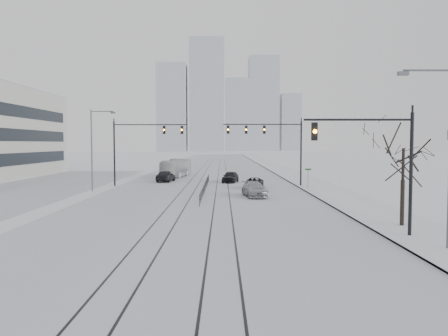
# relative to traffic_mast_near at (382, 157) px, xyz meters

# --- Properties ---
(ground) EXTENTS (500.00, 500.00, 0.00)m
(ground) POSITION_rel_traffic_mast_near_xyz_m (-10.79, -6.00, -4.56)
(ground) COLOR silver
(ground) RESTS_ON ground
(road) EXTENTS (22.00, 260.00, 0.02)m
(road) POSITION_rel_traffic_mast_near_xyz_m (-10.79, 54.00, -4.55)
(road) COLOR silver
(road) RESTS_ON ground
(sidewalk_east) EXTENTS (5.00, 260.00, 0.16)m
(sidewalk_east) POSITION_rel_traffic_mast_near_xyz_m (2.71, 54.00, -4.48)
(sidewalk_east) COLOR silver
(sidewalk_east) RESTS_ON ground
(curb) EXTENTS (0.10, 260.00, 0.12)m
(curb) POSITION_rel_traffic_mast_near_xyz_m (0.26, 54.00, -4.50)
(curb) COLOR gray
(curb) RESTS_ON ground
(parking_strip) EXTENTS (14.00, 60.00, 0.03)m
(parking_strip) POSITION_rel_traffic_mast_near_xyz_m (-30.79, 29.00, -4.55)
(parking_strip) COLOR silver
(parking_strip) RESTS_ON ground
(tram_rails) EXTENTS (5.30, 180.00, 0.01)m
(tram_rails) POSITION_rel_traffic_mast_near_xyz_m (-10.79, 34.00, -4.54)
(tram_rails) COLOR black
(tram_rails) RESTS_ON ground
(skyline) EXTENTS (96.00, 48.00, 72.00)m
(skyline) POSITION_rel_traffic_mast_near_xyz_m (-5.77, 267.63, 26.08)
(skyline) COLOR #ABB1BB
(skyline) RESTS_ON ground
(traffic_mast_near) EXTENTS (6.10, 0.37, 7.00)m
(traffic_mast_near) POSITION_rel_traffic_mast_near_xyz_m (0.00, 0.00, 0.00)
(traffic_mast_near) COLOR black
(traffic_mast_near) RESTS_ON ground
(traffic_mast_ne) EXTENTS (9.60, 0.37, 8.00)m
(traffic_mast_ne) POSITION_rel_traffic_mast_near_xyz_m (-2.64, 29.00, 1.20)
(traffic_mast_ne) COLOR black
(traffic_mast_ne) RESTS_ON ground
(traffic_mast_nw) EXTENTS (9.10, 0.37, 8.00)m
(traffic_mast_nw) POSITION_rel_traffic_mast_near_xyz_m (-19.31, 30.00, 1.01)
(traffic_mast_nw) COLOR black
(traffic_mast_nw) RESTS_ON ground
(street_light_east) EXTENTS (2.73, 0.25, 9.00)m
(street_light_east) POSITION_rel_traffic_mast_near_xyz_m (1.91, -3.00, 0.65)
(street_light_east) COLOR #595B60
(street_light_east) RESTS_ON ground
(street_light_west) EXTENTS (2.73, 0.25, 9.00)m
(street_light_west) POSITION_rel_traffic_mast_near_xyz_m (-22.99, 24.00, 0.65)
(street_light_west) COLOR #595B60
(street_light_west) RESTS_ON ground
(bare_tree) EXTENTS (4.40, 4.40, 6.10)m
(bare_tree) POSITION_rel_traffic_mast_near_xyz_m (2.41, 3.00, -0.07)
(bare_tree) COLOR black
(bare_tree) RESTS_ON ground
(median_fence) EXTENTS (0.06, 24.00, 1.00)m
(median_fence) POSITION_rel_traffic_mast_near_xyz_m (-10.79, 24.00, -4.04)
(median_fence) COLOR black
(median_fence) RESTS_ON ground
(street_sign) EXTENTS (0.70, 0.06, 2.40)m
(street_sign) POSITION_rel_traffic_mast_near_xyz_m (1.01, 26.00, -2.96)
(street_sign) COLOR #595B60
(street_sign) RESTS_ON ground
(sedan_sb_inner) EXTENTS (2.51, 4.83, 1.57)m
(sedan_sb_inner) POSITION_rel_traffic_mast_near_xyz_m (-16.71, 35.84, -3.78)
(sedan_sb_inner) COLOR black
(sedan_sb_inner) RESTS_ON ground
(sedan_sb_outer) EXTENTS (2.06, 4.21, 1.33)m
(sedan_sb_outer) POSITION_rel_traffic_mast_near_xyz_m (-17.47, 41.28, -3.90)
(sedan_sb_outer) COLOR #AAAEB2
(sedan_sb_outer) RESTS_ON ground
(sedan_nb_front) EXTENTS (2.62, 4.73, 1.25)m
(sedan_nb_front) POSITION_rel_traffic_mast_near_xyz_m (-5.14, 26.78, -3.94)
(sedan_nb_front) COLOR black
(sedan_nb_front) RESTS_ON ground
(sedan_nb_right) EXTENTS (2.63, 5.11, 1.42)m
(sedan_nb_right) POSITION_rel_traffic_mast_near_xyz_m (-5.70, 18.85, -3.85)
(sedan_nb_right) COLOR #9A9BA1
(sedan_nb_right) RESTS_ON ground
(sedan_nb_far) EXTENTS (2.66, 4.71, 1.51)m
(sedan_nb_far) POSITION_rel_traffic_mast_near_xyz_m (-7.80, 34.79, -3.81)
(sedan_nb_far) COLOR black
(sedan_nb_far) RESTS_ON ground
(box_truck) EXTENTS (4.05, 10.33, 2.81)m
(box_truck) POSITION_rel_traffic_mast_near_xyz_m (-16.12, 44.18, -3.16)
(box_truck) COLOR silver
(box_truck) RESTS_ON ground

